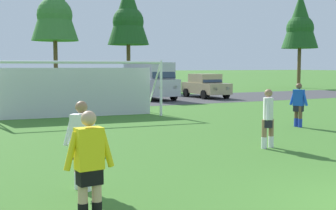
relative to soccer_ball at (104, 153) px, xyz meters
The scene contains 15 objects.
ground_plane 9.32m from the soccer_ball, 72.52° to the left, with size 400.00×400.00×0.00m, color #3D7028.
parking_lot_strip 16.84m from the soccer_ball, 80.43° to the left, with size 52.00×8.40×0.01m, color #3D3D3F.
soccer_ball is the anchor object (origin of this frame).
soccer_goal 9.05m from the soccer_ball, 78.45° to the left, with size 7.55×2.56×2.57m.
referee 4.81m from the soccer_ball, 111.24° to the right, with size 0.74×0.27×1.64m.
player_striker_near 3.05m from the soccer_ball, 116.35° to the right, with size 0.61×0.54×1.64m.
player_defender_far 8.55m from the soccer_ball, 13.46° to the left, with size 0.39×0.73×1.64m.
player_winger_left 4.60m from the soccer_ball, 11.24° to the right, with size 0.55×0.61×1.64m.
parked_car_slot_center 17.76m from the soccer_ball, 80.86° to the left, with size 2.14×4.25×1.72m.
parked_car_slot_center_right 18.92m from the soccer_ball, 70.74° to the left, with size 2.39×4.73×2.16m.
parked_car_slot_right 19.38m from the soccer_ball, 61.92° to the left, with size 2.43×4.92×2.52m.
parked_car_slot_far_right 21.53m from the soccer_ball, 51.34° to the left, with size 2.12×4.25×1.72m.
tree_center_back 29.97m from the soccer_ball, 79.31° to the left, with size 4.04×4.04×10.76m.
tree_mid_right 31.29m from the soccer_ball, 66.83° to the left, with size 3.83×3.83×10.22m.
tree_right_edge 39.13m from the soccer_ball, 39.63° to the left, with size 3.72×3.72×9.93m.
Camera 1 is at (-6.35, -4.38, 2.26)m, focal length 47.50 mm.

